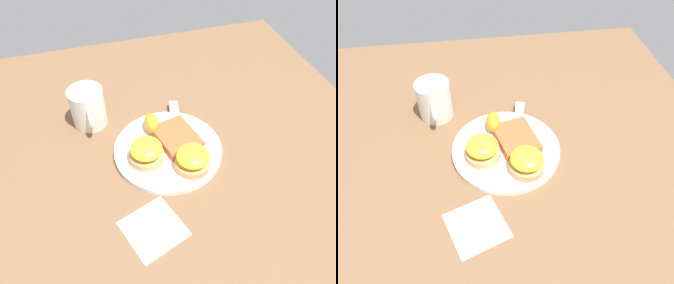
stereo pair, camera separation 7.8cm
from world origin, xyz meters
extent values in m
plane|color=brown|center=(0.00, 0.00, 0.00)|extent=(1.10, 1.10, 0.00)
cylinder|color=silver|center=(0.00, 0.00, 0.01)|extent=(0.26, 0.26, 0.01)
cylinder|color=tan|center=(0.02, -0.06, 0.02)|extent=(0.08, 0.08, 0.02)
ellipsoid|color=yellow|center=(0.02, -0.06, 0.05)|extent=(0.07, 0.07, 0.03)
cylinder|color=tan|center=(0.07, 0.04, 0.02)|extent=(0.08, 0.08, 0.02)
ellipsoid|color=yellow|center=(0.07, 0.04, 0.05)|extent=(0.07, 0.07, 0.03)
cube|color=#B7512B|center=(-0.02, 0.03, 0.02)|extent=(0.13, 0.11, 0.02)
ellipsoid|color=orange|center=(-0.07, -0.02, 0.04)|extent=(0.06, 0.04, 0.04)
cube|color=silver|center=(0.01, 0.02, 0.02)|extent=(0.13, 0.04, 0.00)
cube|color=silver|center=(-0.13, 0.06, 0.02)|extent=(0.05, 0.03, 0.00)
cylinder|color=silver|center=(-0.16, -0.17, 0.05)|extent=(0.09, 0.09, 0.10)
torus|color=silver|center=(-0.11, -0.17, 0.06)|extent=(0.05, 0.01, 0.05)
cube|color=white|center=(0.19, -0.09, 0.00)|extent=(0.14, 0.14, 0.00)
camera|label=1|loc=(0.51, -0.15, 0.60)|focal=35.00mm
camera|label=2|loc=(0.53, -0.08, 0.60)|focal=35.00mm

